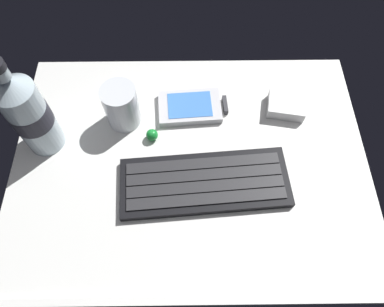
# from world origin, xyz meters

# --- Properties ---
(ground_plane) EXTENTS (0.64, 0.48, 0.03)m
(ground_plane) POSITION_xyz_m (0.00, -0.00, -0.01)
(ground_plane) COLOR silver
(keyboard) EXTENTS (0.30, 0.13, 0.02)m
(keyboard) POSITION_xyz_m (0.02, -0.05, 0.01)
(keyboard) COLOR black
(keyboard) RESTS_ON ground_plane
(handheld_device) EXTENTS (0.13, 0.08, 0.02)m
(handheld_device) POSITION_xyz_m (0.01, 0.12, 0.01)
(handheld_device) COLOR silver
(handheld_device) RESTS_ON ground_plane
(juice_cup) EXTENTS (0.06, 0.06, 0.09)m
(juice_cup) POSITION_xyz_m (-0.12, 0.09, 0.04)
(juice_cup) COLOR silver
(juice_cup) RESTS_ON ground_plane
(water_bottle) EXTENTS (0.07, 0.07, 0.21)m
(water_bottle) POSITION_xyz_m (-0.26, 0.05, 0.09)
(water_bottle) COLOR silver
(water_bottle) RESTS_ON ground_plane
(charger_block) EXTENTS (0.08, 0.07, 0.02)m
(charger_block) POSITION_xyz_m (0.19, 0.11, 0.01)
(charger_block) COLOR white
(charger_block) RESTS_ON ground_plane
(trackball_mouse) EXTENTS (0.02, 0.02, 0.02)m
(trackball_mouse) POSITION_xyz_m (-0.07, 0.05, 0.01)
(trackball_mouse) COLOR #198C33
(trackball_mouse) RESTS_ON ground_plane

